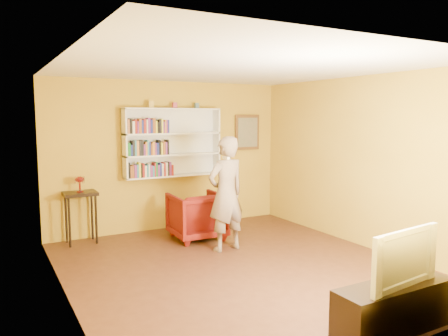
{
  "coord_description": "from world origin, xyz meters",
  "views": [
    {
      "loc": [
        -3.0,
        -4.98,
        2.06
      ],
      "look_at": [
        0.17,
        0.75,
        1.29
      ],
      "focal_mm": 35.0,
      "sensor_mm": 36.0,
      "label": 1
    }
  ],
  "objects_px": {
    "console_table": "(80,201)",
    "television": "(396,256)",
    "armchair": "(197,216)",
    "tv_cabinet": "(394,307)",
    "bookshelf": "(171,143)",
    "person": "(226,194)",
    "ruby_lustre": "(80,181)"
  },
  "relations": [
    {
      "from": "console_table",
      "to": "person",
      "type": "bearing_deg",
      "value": -37.91
    },
    {
      "from": "console_table",
      "to": "person",
      "type": "relative_size",
      "value": 0.48
    },
    {
      "from": "bookshelf",
      "to": "console_table",
      "type": "bearing_deg",
      "value": -174.53
    },
    {
      "from": "console_table",
      "to": "television",
      "type": "relative_size",
      "value": 0.88
    },
    {
      "from": "bookshelf",
      "to": "ruby_lustre",
      "type": "distance_m",
      "value": 1.77
    },
    {
      "from": "bookshelf",
      "to": "ruby_lustre",
      "type": "bearing_deg",
      "value": -174.53
    },
    {
      "from": "console_table",
      "to": "television",
      "type": "distance_m",
      "value": 4.95
    },
    {
      "from": "console_table",
      "to": "armchair",
      "type": "distance_m",
      "value": 1.92
    },
    {
      "from": "armchair",
      "to": "person",
      "type": "relative_size",
      "value": 0.49
    },
    {
      "from": "tv_cabinet",
      "to": "television",
      "type": "distance_m",
      "value": 0.51
    },
    {
      "from": "person",
      "to": "television",
      "type": "xyz_separation_m",
      "value": [
        0.16,
        -3.03,
        -0.14
      ]
    },
    {
      "from": "ruby_lustre",
      "to": "person",
      "type": "bearing_deg",
      "value": -37.91
    },
    {
      "from": "console_table",
      "to": "bookshelf",
      "type": "bearing_deg",
      "value": 5.47
    },
    {
      "from": "armchair",
      "to": "bookshelf",
      "type": "bearing_deg",
      "value": -80.16
    },
    {
      "from": "armchair",
      "to": "television",
      "type": "xyz_separation_m",
      "value": [
        0.28,
        -3.83,
        0.35
      ]
    },
    {
      "from": "ruby_lustre",
      "to": "person",
      "type": "distance_m",
      "value": 2.4
    },
    {
      "from": "console_table",
      "to": "ruby_lustre",
      "type": "xyz_separation_m",
      "value": [
        0.0,
        -0.0,
        0.33
      ]
    },
    {
      "from": "person",
      "to": "tv_cabinet",
      "type": "bearing_deg",
      "value": 84.98
    },
    {
      "from": "ruby_lustre",
      "to": "tv_cabinet",
      "type": "xyz_separation_m",
      "value": [
        2.05,
        -4.5,
        -0.8
      ]
    },
    {
      "from": "ruby_lustre",
      "to": "tv_cabinet",
      "type": "bearing_deg",
      "value": -65.48
    },
    {
      "from": "armchair",
      "to": "person",
      "type": "bearing_deg",
      "value": 100.62
    },
    {
      "from": "ruby_lustre",
      "to": "person",
      "type": "relative_size",
      "value": 0.14
    },
    {
      "from": "television",
      "to": "armchair",
      "type": "bearing_deg",
      "value": 87.75
    },
    {
      "from": "console_table",
      "to": "armchair",
      "type": "height_order",
      "value": "console_table"
    },
    {
      "from": "console_table",
      "to": "tv_cabinet",
      "type": "relative_size",
      "value": 0.65
    },
    {
      "from": "armchair",
      "to": "tv_cabinet",
      "type": "bearing_deg",
      "value": 96.59
    },
    {
      "from": "console_table",
      "to": "armchair",
      "type": "bearing_deg",
      "value": -20.61
    },
    {
      "from": "bookshelf",
      "to": "person",
      "type": "xyz_separation_m",
      "value": [
        0.22,
        -1.63,
        -0.71
      ]
    },
    {
      "from": "ruby_lustre",
      "to": "armchair",
      "type": "xyz_separation_m",
      "value": [
        1.77,
        -0.67,
        -0.64
      ]
    },
    {
      "from": "armchair",
      "to": "tv_cabinet",
      "type": "distance_m",
      "value": 3.85
    },
    {
      "from": "console_table",
      "to": "person",
      "type": "xyz_separation_m",
      "value": [
        1.89,
        -1.47,
        0.18
      ]
    },
    {
      "from": "console_table",
      "to": "ruby_lustre",
      "type": "relative_size",
      "value": 3.38
    }
  ]
}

